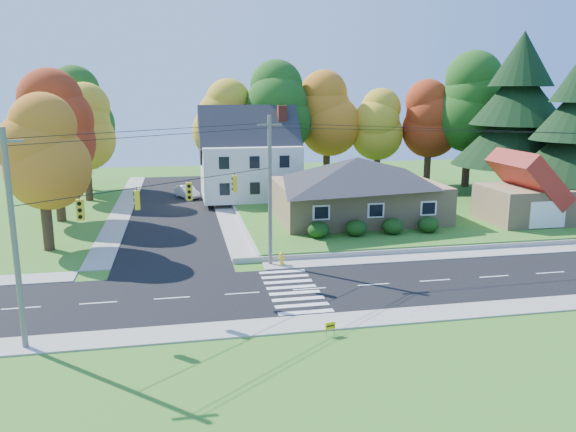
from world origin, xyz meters
name	(u,v)px	position (x,y,z in m)	size (l,w,h in m)	color
ground	(309,289)	(0.00, 0.00, 0.00)	(120.00, 120.00, 0.00)	#3D7923
road_main	(309,289)	(0.00, 0.00, 0.01)	(90.00, 8.00, 0.02)	black
road_cross	(174,208)	(-8.00, 26.00, 0.01)	(8.00, 44.00, 0.02)	black
sidewalk_north	(293,264)	(0.00, 5.00, 0.04)	(90.00, 2.00, 0.08)	#9C9A90
sidewalk_south	(332,321)	(0.00, -5.00, 0.04)	(90.00, 2.00, 0.08)	#9C9A90
lawn	(389,207)	(13.00, 21.00, 0.25)	(30.00, 30.00, 0.50)	#3D7923
ranch_house	(357,187)	(8.00, 16.00, 3.27)	(14.60, 10.60, 5.40)	tan
colonial_house	(250,159)	(0.04, 28.00, 4.58)	(10.40, 8.40, 9.60)	silver
garage	(527,194)	(22.00, 11.99, 2.84)	(7.30, 6.30, 4.60)	tan
hedge_row	(374,227)	(7.50, 9.80, 1.14)	(10.70, 1.70, 1.27)	#163A10
traffic_infrastructure	(303,200)	(-0.15, 1.35, 5.15)	(38.10, 10.66, 10.00)	#666059
tree_lot_0	(225,121)	(-2.00, 34.00, 8.31)	(6.72, 6.72, 12.51)	#3F2A19
tree_lot_1	(278,109)	(4.00, 33.00, 9.61)	(7.84, 7.84, 14.60)	#3F2A19
tree_lot_2	(327,114)	(10.00, 34.00, 8.96)	(7.28, 7.28, 13.56)	#3F2A19
tree_lot_3	(378,125)	(16.00, 33.00, 7.65)	(6.16, 6.16, 11.47)	#3F2A19
tree_lot_4	(430,119)	(22.00, 32.00, 8.31)	(6.72, 6.72, 12.51)	#3F2A19
tree_lot_5	(470,103)	(26.00, 30.00, 10.27)	(8.40, 8.40, 15.64)	#3F2A19
conifer_east_a	(518,113)	(27.00, 22.00, 9.39)	(12.80, 12.80, 16.96)	#3F2A19
tree_west_0	(41,153)	(-17.00, 12.00, 7.15)	(6.16, 6.16, 11.47)	#3F2A19
tree_west_1	(54,127)	(-18.00, 22.00, 8.46)	(7.28, 7.28, 13.56)	#3F2A19
tree_west_2	(84,128)	(-17.00, 32.00, 7.81)	(6.72, 6.72, 12.51)	#3F2A19
tree_west_3	(76,113)	(-19.00, 40.00, 9.11)	(7.84, 7.84, 14.60)	#3F2A19
white_car	(187,192)	(-6.59, 31.41, 0.69)	(1.43, 4.09, 1.35)	#B7B5C2
fire_hydrant	(281,259)	(-0.78, 4.95, 0.44)	(0.52, 0.41, 0.93)	yellow
yard_sign	(330,326)	(-0.50, -6.52, 0.48)	(0.53, 0.18, 0.68)	black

